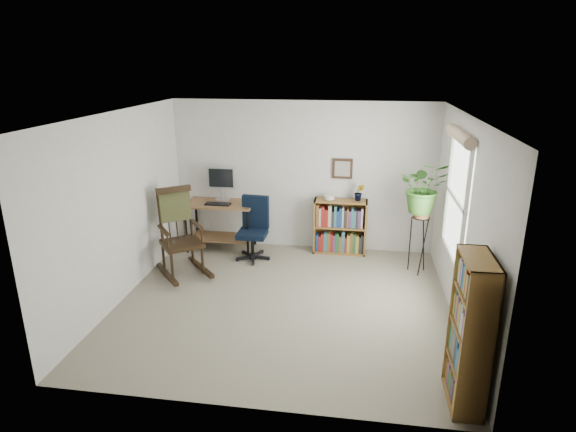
% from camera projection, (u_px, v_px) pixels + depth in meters
% --- Properties ---
extents(floor, '(4.20, 4.00, 0.00)m').
position_uv_depth(floor, '(283.00, 303.00, 6.22)').
color(floor, gray).
rests_on(floor, ground).
extents(ceiling, '(4.20, 4.00, 0.00)m').
position_uv_depth(ceiling, '(283.00, 114.00, 5.47)').
color(ceiling, silver).
rests_on(ceiling, ground).
extents(wall_back, '(4.20, 0.00, 2.40)m').
position_uv_depth(wall_back, '(303.00, 177.00, 7.73)').
color(wall_back, silver).
rests_on(wall_back, ground).
extents(wall_front, '(4.20, 0.00, 2.40)m').
position_uv_depth(wall_front, '(245.00, 288.00, 3.97)').
color(wall_front, silver).
rests_on(wall_front, ground).
extents(wall_left, '(0.00, 4.00, 2.40)m').
position_uv_depth(wall_left, '(121.00, 207.00, 6.14)').
color(wall_left, silver).
rests_on(wall_left, ground).
extents(wall_right, '(0.00, 4.00, 2.40)m').
position_uv_depth(wall_right, '(462.00, 223.00, 5.55)').
color(wall_right, silver).
rests_on(wall_right, ground).
extents(window, '(0.12, 1.20, 1.50)m').
position_uv_depth(window, '(456.00, 199.00, 5.78)').
color(window, white).
rests_on(window, wall_right).
extents(desk, '(1.10, 0.61, 0.79)m').
position_uv_depth(desk, '(221.00, 226.00, 7.88)').
color(desk, brown).
rests_on(desk, floor).
extents(monitor, '(0.46, 0.16, 0.56)m').
position_uv_depth(monitor, '(222.00, 184.00, 7.80)').
color(monitor, '#B6B6BB').
rests_on(monitor, desk).
extents(keyboard, '(0.40, 0.15, 0.02)m').
position_uv_depth(keyboard, '(218.00, 204.00, 7.64)').
color(keyboard, black).
rests_on(keyboard, desk).
extents(office_chair, '(0.59, 0.59, 1.00)m').
position_uv_depth(office_chair, '(252.00, 229.00, 7.42)').
color(office_chair, black).
rests_on(office_chair, floor).
extents(rocking_chair, '(1.20, 1.29, 1.29)m').
position_uv_depth(rocking_chair, '(181.00, 232.00, 6.87)').
color(rocking_chair, black).
rests_on(rocking_chair, floor).
extents(low_bookshelf, '(0.84, 0.28, 0.88)m').
position_uv_depth(low_bookshelf, '(340.00, 227.00, 7.70)').
color(low_bookshelf, olive).
rests_on(low_bookshelf, floor).
extents(tall_bookshelf, '(0.27, 0.62, 1.42)m').
position_uv_depth(tall_bookshelf, '(470.00, 333.00, 4.22)').
color(tall_bookshelf, olive).
rests_on(tall_bookshelf, floor).
extents(plant_stand, '(0.36, 0.36, 0.99)m').
position_uv_depth(plant_stand, '(419.00, 240.00, 6.97)').
color(plant_stand, black).
rests_on(plant_stand, floor).
extents(spider_plant, '(1.69, 1.88, 1.46)m').
position_uv_depth(spider_plant, '(426.00, 162.00, 6.61)').
color(spider_plant, '#386E26').
rests_on(spider_plant, plant_stand).
extents(potted_plant_small, '(0.13, 0.24, 0.11)m').
position_uv_depth(potted_plant_small, '(359.00, 197.00, 7.52)').
color(potted_plant_small, '#386E26').
rests_on(potted_plant_small, low_bookshelf).
extents(framed_picture, '(0.32, 0.04, 0.32)m').
position_uv_depth(framed_picture, '(342.00, 169.00, 7.56)').
color(framed_picture, black).
rests_on(framed_picture, wall_back).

